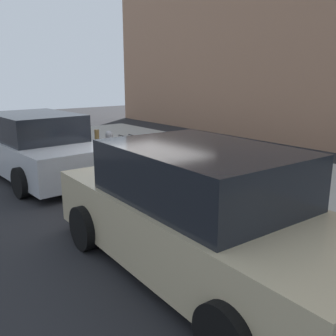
% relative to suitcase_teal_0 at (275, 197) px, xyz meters
% --- Properties ---
extents(ground_plane, '(40.00, 40.00, 0.00)m').
position_rel_suitcase_teal_0_xyz_m(ground_plane, '(3.15, 0.70, -0.41)').
color(ground_plane, black).
extents(sidewalk_curb, '(18.00, 5.00, 0.14)m').
position_rel_suitcase_teal_0_xyz_m(sidewalk_curb, '(3.15, -1.80, -0.34)').
color(sidewalk_curb, '#9E9B93').
rests_on(sidewalk_curb, ground_plane).
extents(suitcase_teal_0, '(0.51, 0.21, 0.77)m').
position_rel_suitcase_teal_0_xyz_m(suitcase_teal_0, '(0.00, 0.00, 0.00)').
color(suitcase_teal_0, '#0F606B').
rests_on(suitcase_teal_0, sidewalk_curb).
extents(suitcase_maroon_1, '(0.41, 0.27, 0.96)m').
position_rel_suitcase_teal_0_xyz_m(suitcase_maroon_1, '(0.53, -0.01, 0.08)').
color(suitcase_maroon_1, maroon).
rests_on(suitcase_maroon_1, sidewalk_curb).
extents(suitcase_black_2, '(0.48, 0.24, 1.10)m').
position_rel_suitcase_teal_0_xyz_m(suitcase_black_2, '(1.03, 0.08, 0.11)').
color(suitcase_black_2, black).
rests_on(suitcase_black_2, sidewalk_curb).
extents(suitcase_silver_3, '(0.41, 0.21, 0.76)m').
position_rel_suitcase_teal_0_xyz_m(suitcase_silver_3, '(1.54, 0.11, -0.00)').
color(suitcase_silver_3, '#9EA0A8').
rests_on(suitcase_silver_3, sidewalk_curb).
extents(suitcase_navy_4, '(0.40, 0.27, 0.72)m').
position_rel_suitcase_teal_0_xyz_m(suitcase_navy_4, '(2.01, -0.01, 0.06)').
color(suitcase_navy_4, navy).
rests_on(suitcase_navy_4, sidewalk_curb).
extents(suitcase_olive_5, '(0.36, 0.24, 1.05)m').
position_rel_suitcase_teal_0_xyz_m(suitcase_olive_5, '(2.45, -0.01, 0.08)').
color(suitcase_olive_5, '#59601E').
rests_on(suitcase_olive_5, sidewalk_curb).
extents(suitcase_red_6, '(0.39, 0.23, 0.78)m').
position_rel_suitcase_teal_0_xyz_m(suitcase_red_6, '(2.89, 0.11, 0.09)').
color(suitcase_red_6, red).
rests_on(suitcase_red_6, sidewalk_curb).
extents(suitcase_teal_7, '(0.40, 0.26, 0.73)m').
position_rel_suitcase_teal_0_xyz_m(suitcase_teal_7, '(3.35, 0.02, -0.01)').
color(suitcase_teal_7, '#0F606B').
rests_on(suitcase_teal_7, sidewalk_curb).
extents(suitcase_maroon_8, '(0.47, 0.26, 0.83)m').
position_rel_suitcase_teal_0_xyz_m(suitcase_maroon_8, '(3.84, 0.08, 0.11)').
color(suitcase_maroon_8, maroon).
rests_on(suitcase_maroon_8, sidewalk_curb).
extents(suitcase_black_9, '(0.41, 0.20, 0.83)m').
position_rel_suitcase_teal_0_xyz_m(suitcase_black_9, '(4.35, 0.08, -0.00)').
color(suitcase_black_9, black).
rests_on(suitcase_black_9, sidewalk_curb).
extents(suitcase_silver_10, '(0.36, 0.27, 0.76)m').
position_rel_suitcase_teal_0_xyz_m(suitcase_silver_10, '(4.81, 0.13, -0.01)').
color(suitcase_silver_10, '#9EA0A8').
rests_on(suitcase_silver_10, sidewalk_curb).
extents(fire_hydrant, '(0.39, 0.21, 0.78)m').
position_rel_suitcase_teal_0_xyz_m(fire_hydrant, '(5.59, 0.06, 0.13)').
color(fire_hydrant, '#99999E').
rests_on(fire_hydrant, sidewalk_curb).
extents(bollard_post, '(0.13, 0.13, 0.77)m').
position_rel_suitcase_teal_0_xyz_m(bollard_post, '(6.04, 0.21, 0.11)').
color(bollard_post, brown).
rests_on(bollard_post, sidewalk_curb).
extents(parked_car_beige_0, '(4.66, 2.17, 1.62)m').
position_rel_suitcase_teal_0_xyz_m(parked_car_beige_0, '(-0.45, 2.17, 0.34)').
color(parked_car_beige_0, tan).
rests_on(parked_car_beige_0, ground_plane).
extents(parked_car_silver_1, '(4.73, 2.24, 1.55)m').
position_rel_suitcase_teal_0_xyz_m(parked_car_silver_1, '(5.41, 2.17, 0.31)').
color(parked_car_silver_1, '#B2B5BA').
rests_on(parked_car_silver_1, ground_plane).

